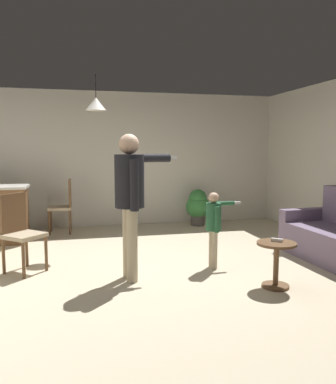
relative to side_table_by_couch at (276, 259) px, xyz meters
name	(u,v)px	position (x,y,z in m)	size (l,w,h in m)	color
ground	(160,269)	(-1.14, 0.94, -0.33)	(7.68, 7.68, 0.00)	beige
wall_back	(127,159)	(-1.14, 4.14, 1.02)	(6.40, 0.10, 2.70)	silver
side_table_by_couch	(276,259)	(0.00, 0.00, 0.00)	(0.44, 0.44, 0.52)	brown
person_adult	(131,190)	(-1.55, 0.65, 0.75)	(0.82, 0.58, 1.73)	tan
person_child	(214,221)	(-0.43, 0.85, 0.30)	(0.53, 0.30, 1.00)	tan
dining_chair_by_counter	(64,204)	(-2.39, 3.53, 0.22)	(0.43, 0.43, 1.00)	brown
dining_chair_near_wall	(20,229)	(-2.87, 1.28, 0.22)	(0.59, 0.59, 1.00)	brown
potted_plant_corner	(198,205)	(0.25, 3.68, 0.08)	(0.48, 0.48, 0.74)	#4C4742
spare_remote_on_table	(277,240)	(0.02, 0.03, 0.21)	(0.04, 0.13, 0.04)	white
ceiling_light_pendant	(96,104)	(-1.84, 2.34, 1.92)	(0.32, 0.32, 0.55)	silver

